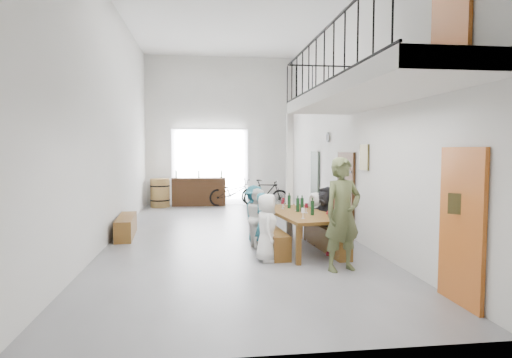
{
  "coord_description": "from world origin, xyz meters",
  "views": [
    {
      "loc": [
        -0.7,
        -10.11,
        2.07
      ],
      "look_at": [
        0.52,
        -0.5,
        1.39
      ],
      "focal_mm": 30.0,
      "sensor_mm": 36.0,
      "label": 1
    }
  ],
  "objects": [
    {
      "name": "potted_plant",
      "position": [
        2.45,
        0.85,
        0.24
      ],
      "size": [
        0.48,
        0.43,
        0.48
      ],
      "primitive_type": "imported",
      "rotation": [
        0.0,
        0.0,
        -0.12
      ],
      "color": "#1C531B",
      "rests_on": "ground"
    },
    {
      "name": "bench_inner",
      "position": [
        0.69,
        -1.55,
        0.24
      ],
      "size": [
        0.45,
        2.07,
        0.47
      ],
      "primitive_type": "cube",
      "rotation": [
        0.0,
        0.0,
        0.06
      ],
      "color": "brown",
      "rests_on": "ground"
    },
    {
      "name": "guest_right_b",
      "position": [
        1.85,
        -1.53,
        0.65
      ],
      "size": [
        0.82,
        1.26,
        1.3
      ],
      "primitive_type": "imported",
      "rotation": [
        0.0,
        0.0,
        -1.18
      ],
      "color": "black",
      "rests_on": "ground"
    },
    {
      "name": "side_bench",
      "position": [
        -2.5,
        0.23,
        0.24
      ],
      "size": [
        0.5,
        1.73,
        0.48
      ],
      "primitive_type": "cube",
      "rotation": [
        0.0,
        0.0,
        0.07
      ],
      "color": "brown",
      "rests_on": "ground"
    },
    {
      "name": "oak_barrel",
      "position": [
        -2.2,
        5.4,
        0.51
      ],
      "size": [
        0.69,
        0.69,
        1.02
      ],
      "color": "olive",
      "rests_on": "ground"
    },
    {
      "name": "counter_bottles",
      "position": [
        -0.82,
        5.65,
        1.16
      ],
      "size": [
        1.7,
        0.07,
        0.28
      ],
      "color": "black",
      "rests_on": "serving_counter"
    },
    {
      "name": "guest_left_a",
      "position": [
        0.48,
        -2.41,
        0.63
      ],
      "size": [
        0.46,
        0.65,
        1.26
      ],
      "primitive_type": "imported",
      "rotation": [
        0.0,
        0.0,
        1.46
      ],
      "color": "white",
      "rests_on": "ground"
    },
    {
      "name": "guest_right_a",
      "position": [
        1.84,
        -2.19,
        0.6
      ],
      "size": [
        0.52,
        0.77,
        1.21
      ],
      "primitive_type": "imported",
      "rotation": [
        0.0,
        0.0,
        -1.22
      ],
      "color": "red",
      "rests_on": "ground"
    },
    {
      "name": "serving_counter",
      "position": [
        -0.82,
        5.65,
        0.51
      ],
      "size": [
        1.96,
        0.61,
        1.02
      ],
      "primitive_type": "cube",
      "rotation": [
        0.0,
        0.0,
        -0.04
      ],
      "color": "#3D2110",
      "rests_on": "ground"
    },
    {
      "name": "gateway_portal",
      "position": [
        -0.4,
        5.94,
        1.4
      ],
      "size": [
        2.8,
        0.08,
        2.8
      ],
      "primitive_type": "cube",
      "color": "white",
      "rests_on": "ground"
    },
    {
      "name": "tableware",
      "position": [
        1.22,
        -1.48,
        0.93
      ],
      "size": [
        0.61,
        1.8,
        0.35
      ],
      "color": "black",
      "rests_on": "tasting_table"
    },
    {
      "name": "bicycle_near",
      "position": [
        0.45,
        5.53,
        0.49
      ],
      "size": [
        1.95,
        1.08,
        0.97
      ],
      "primitive_type": "imported",
      "rotation": [
        0.0,
        0.0,
        1.82
      ],
      "color": "black",
      "rests_on": "ground"
    },
    {
      "name": "room_walls",
      "position": [
        0.0,
        0.0,
        3.55
      ],
      "size": [
        12.0,
        12.0,
        12.0
      ],
      "color": "silver",
      "rests_on": "ground"
    },
    {
      "name": "bench_wall",
      "position": [
        1.82,
        -1.66,
        0.24
      ],
      "size": [
        0.43,
        2.09,
        0.48
      ],
      "primitive_type": "cube",
      "rotation": [
        0.0,
        0.0,
        0.08
      ],
      "color": "brown",
      "rests_on": "ground"
    },
    {
      "name": "guest_left_d",
      "position": [
        0.46,
        -0.63,
        0.63
      ],
      "size": [
        0.52,
        0.84,
        1.26
      ],
      "primitive_type": "imported",
      "rotation": [
        0.0,
        0.0,
        1.63
      ],
      "color": "#236475",
      "rests_on": "ground"
    },
    {
      "name": "bicycle_far",
      "position": [
        1.57,
        4.92,
        0.49
      ],
      "size": [
        1.71,
        0.92,
        0.99
      ],
      "primitive_type": "imported",
      "rotation": [
        0.0,
        0.0,
        1.28
      ],
      "color": "black",
      "rests_on": "ground"
    },
    {
      "name": "host_standing",
      "position": [
        1.67,
        -3.16,
        0.97
      ],
      "size": [
        0.81,
        0.66,
        1.94
      ],
      "primitive_type": "imported",
      "rotation": [
        0.0,
        0.0,
        0.31
      ],
      "color": "#4A512E",
      "rests_on": "ground"
    },
    {
      "name": "guest_left_c",
      "position": [
        0.47,
        -1.21,
        0.62
      ],
      "size": [
        0.58,
        0.69,
        1.25
      ],
      "primitive_type": "imported",
      "rotation": [
        0.0,
        0.0,
        1.77
      ],
      "color": "white",
      "rests_on": "ground"
    },
    {
      "name": "guest_left_b",
      "position": [
        0.5,
        -1.7,
        0.6
      ],
      "size": [
        0.4,
        0.5,
        1.2
      ],
      "primitive_type": "imported",
      "rotation": [
        0.0,
        0.0,
        1.86
      ],
      "color": "#236475",
      "rests_on": "ground"
    },
    {
      "name": "guest_right_c",
      "position": [
        1.8,
        -0.92,
        0.56
      ],
      "size": [
        0.53,
        0.64,
        1.12
      ],
      "primitive_type": "imported",
      "rotation": [
        0.0,
        0.0,
        -1.2
      ],
      "color": "white",
      "rests_on": "ground"
    },
    {
      "name": "right_wall_decor",
      "position": [
        2.7,
        -1.87,
        1.74
      ],
      "size": [
        0.07,
        8.28,
        5.07
      ],
      "color": "#A9521C",
      "rests_on": "ground"
    },
    {
      "name": "floor",
      "position": [
        0.0,
        0.0,
        0.0
      ],
      "size": [
        12.0,
        12.0,
        0.0
      ],
      "primitive_type": "plane",
      "color": "slate",
      "rests_on": "ground"
    },
    {
      "name": "balcony",
      "position": [
        1.98,
        -3.13,
        2.96
      ],
      "size": [
        1.52,
        5.62,
        4.0
      ],
      "color": "white",
      "rests_on": "ground"
    },
    {
      "name": "tasting_table",
      "position": [
        1.28,
        -1.62,
        0.71
      ],
      "size": [
        1.35,
        2.61,
        0.79
      ],
      "rotation": [
        0.0,
        0.0,
        0.14
      ],
      "color": "brown",
      "rests_on": "ground"
    }
  ]
}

